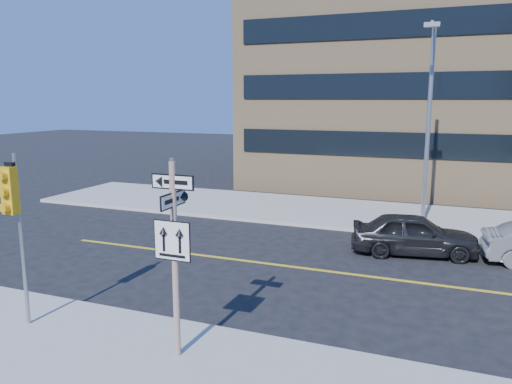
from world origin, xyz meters
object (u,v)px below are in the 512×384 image
at_px(traffic_signal, 12,204).
at_px(sign_pole, 174,248).
at_px(streetlight_a, 429,113).
at_px(parked_car_a, 414,234).

bearing_deg(traffic_signal, sign_pole, 2.11).
xyz_separation_m(traffic_signal, streetlight_a, (8.00, 13.42, 1.73)).
distance_m(traffic_signal, streetlight_a, 15.72).
height_order(parked_car_a, streetlight_a, streetlight_a).
bearing_deg(sign_pole, traffic_signal, -177.89).
bearing_deg(streetlight_a, traffic_signal, -120.80).
bearing_deg(parked_car_a, sign_pole, 146.96).
xyz_separation_m(traffic_signal, parked_car_a, (7.94, 9.47, -2.30)).
distance_m(traffic_signal, parked_car_a, 12.58).
distance_m(sign_pole, streetlight_a, 14.05).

